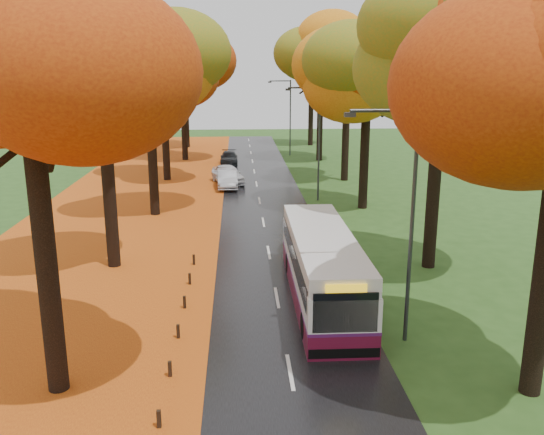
{
  "coord_description": "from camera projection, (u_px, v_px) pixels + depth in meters",
  "views": [
    {
      "loc": [
        -1.54,
        -10.03,
        9.18
      ],
      "look_at": [
        0.0,
        15.27,
        2.6
      ],
      "focal_mm": 38.0,
      "sensor_mm": 36.0,
      "label": 1
    }
  ],
  "objects": [
    {
      "name": "leaf_verge",
      "position": [
        118.0,
        221.0,
        35.71
      ],
      "size": [
        12.0,
        90.0,
        0.02
      ],
      "primitive_type": "cube",
      "color": "#932A0D",
      "rests_on": "ground"
    },
    {
      "name": "car_dark",
      "position": [
        229.0,
        158.0,
        56.66
      ],
      "size": [
        1.73,
        4.16,
        1.2
      ],
      "primitive_type": "imported",
      "rotation": [
        0.0,
        0.0,
        0.01
      ],
      "color": "black",
      "rests_on": "road"
    },
    {
      "name": "streetlamp_far",
      "position": [
        288.0,
        112.0,
        61.37
      ],
      "size": [
        2.45,
        0.18,
        8.0
      ],
      "color": "#333538",
      "rests_on": "ground"
    },
    {
      "name": "trees_right",
      "position": [
        375.0,
        60.0,
        36.08
      ],
      "size": [
        9.3,
        74.2,
        13.96
      ],
      "color": "black",
      "rests_on": "ground"
    },
    {
      "name": "bollard_row",
      "position": [
        165.0,
        392.0,
        16.35
      ],
      "size": [
        0.11,
        23.51,
        0.52
      ],
      "color": "black",
      "rests_on": "ground"
    },
    {
      "name": "streetlamp_near",
      "position": [
        405.0,
        209.0,
        18.87
      ],
      "size": [
        2.45,
        0.18,
        8.0
      ],
      "color": "#333538",
      "rests_on": "ground"
    },
    {
      "name": "car_silver",
      "position": [
        227.0,
        179.0,
        45.32
      ],
      "size": [
        1.69,
        4.41,
        1.44
      ],
      "primitive_type": "imported",
      "rotation": [
        0.0,
        0.0,
        0.04
      ],
      "color": "#9A9CA2",
      "rests_on": "road"
    },
    {
      "name": "streetlamp_mid",
      "position": [
        316.0,
        134.0,
        40.12
      ],
      "size": [
        2.45,
        0.18,
        8.0
      ],
      "color": "#333538",
      "rests_on": "ground"
    },
    {
      "name": "bus",
      "position": [
        322.0,
        265.0,
        23.21
      ],
      "size": [
        2.45,
        10.48,
        2.75
      ],
      "rotation": [
        0.0,
        0.0,
        -0.0
      ],
      "color": "#5D0E28",
      "rests_on": "road"
    },
    {
      "name": "trees_left",
      "position": [
        144.0,
        62.0,
        35.41
      ],
      "size": [
        9.2,
        74.0,
        13.88
      ],
      "color": "black",
      "rests_on": "ground"
    },
    {
      "name": "road",
      "position": [
        263.0,
        218.0,
        36.24
      ],
      "size": [
        6.5,
        90.0,
        0.04
      ],
      "primitive_type": "cube",
      "color": "black",
      "rests_on": "ground"
    },
    {
      "name": "centre_line",
      "position": [
        263.0,
        218.0,
        36.23
      ],
      "size": [
        0.12,
        90.0,
        0.01
      ],
      "primitive_type": "cube",
      "color": "silver",
      "rests_on": "road"
    },
    {
      "name": "car_white",
      "position": [
        228.0,
        174.0,
        46.98
      ],
      "size": [
        3.13,
        4.82,
        1.53
      ],
      "primitive_type": "imported",
      "rotation": [
        0.0,
        0.0,
        0.32
      ],
      "color": "silver",
      "rests_on": "road"
    },
    {
      "name": "leaf_drift",
      "position": [
        214.0,
        219.0,
        36.05
      ],
      "size": [
        0.9,
        90.0,
        0.01
      ],
      "primitive_type": "cube",
      "color": "orange",
      "rests_on": "road"
    }
  ]
}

